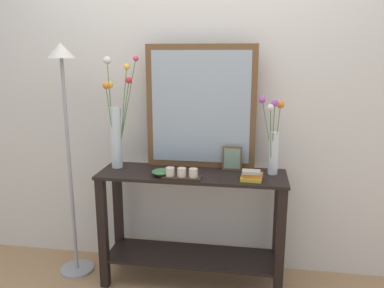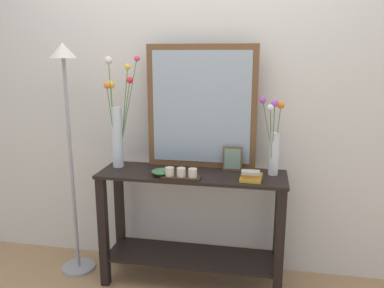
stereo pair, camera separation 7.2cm
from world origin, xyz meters
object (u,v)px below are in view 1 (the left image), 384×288
Objects in this scene: decorative_bowl at (162,172)px; floor_lamp at (67,123)px; candle_tray at (182,174)px; picture_frame_small at (232,158)px; vase_right at (273,142)px; tall_vase_left at (116,125)px; mirror_leaning at (201,107)px; console_table at (192,218)px; book_stack at (252,176)px.

floor_lamp reaches higher than decorative_bowl.
floor_lamp is (-0.81, 0.12, 0.28)m from candle_tray.
vase_right is at bearing -10.75° from picture_frame_small.
tall_vase_left is 0.46m from decorative_bowl.
mirror_leaning is 0.53m from vase_right.
picture_frame_small is (-0.26, 0.05, -0.13)m from vase_right.
candle_tray is at bearing -106.17° from mirror_leaning.
picture_frame_small is (0.25, 0.11, 0.40)m from console_table.
floor_lamp is at bearing 172.66° from decorative_bowl.
console_table is at bearing 68.94° from candle_tray.
mirror_leaning is 5.94× the size of book_stack.
vase_right is 0.30m from picture_frame_small.
floor_lamp is (-1.24, 0.10, 0.28)m from book_stack.
vase_right is 3.57× the size of book_stack.
candle_tray is 0.87m from floor_lamp.
candle_tray is 0.38m from picture_frame_small.
tall_vase_left is 0.81m from picture_frame_small.
tall_vase_left is at bearing -170.28° from mirror_leaning.
book_stack is at bearing 3.26° from candle_tray.
mirror_leaning is 0.91m from floor_lamp.
console_table is 0.49m from picture_frame_small.
vase_right is (0.48, -0.10, -0.20)m from mirror_leaning.
book_stack is at bearing -1.26° from decorative_bowl.
tall_vase_left is 1.51× the size of vase_right.
picture_frame_small is 0.25m from book_stack.
console_table is at bearing 166.10° from book_stack.
picture_frame_small is (0.78, 0.05, -0.21)m from tall_vase_left.
candle_tray reaches higher than console_table.
floor_lamp is (-0.33, -0.06, 0.02)m from tall_vase_left.
vase_right is 0.62m from candle_tray.
candle_tray is 0.43m from book_stack.
floor_lamp is (-1.37, -0.06, 0.09)m from vase_right.
tall_vase_left reaches higher than candle_tray.
picture_frame_small reaches higher than book_stack.
floor_lamp reaches higher than tall_vase_left.
book_stack is at bearing -13.90° from console_table.
tall_vase_left is 0.46× the size of floor_lamp.
decorative_bowl is at bearing 178.74° from book_stack.
console_table is at bearing -6.50° from tall_vase_left.
picture_frame_small is at bearing 122.99° from book_stack.
decorative_bowl is at bearing -168.55° from vase_right.
tall_vase_left reaches higher than decorative_bowl.
decorative_bowl is at bearing -132.35° from mirror_leaning.
mirror_leaning is at bearing 168.50° from vase_right.
candle_tray is at bearing -176.74° from book_stack.
decorative_bowl is (-0.14, 0.04, -0.00)m from candle_tray.
vase_right is 0.31× the size of floor_lamp.
book_stack is at bearing -35.61° from mirror_leaning.
vase_right is 0.74m from decorative_bowl.
picture_frame_small is at bearing 5.41° from floor_lamp.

